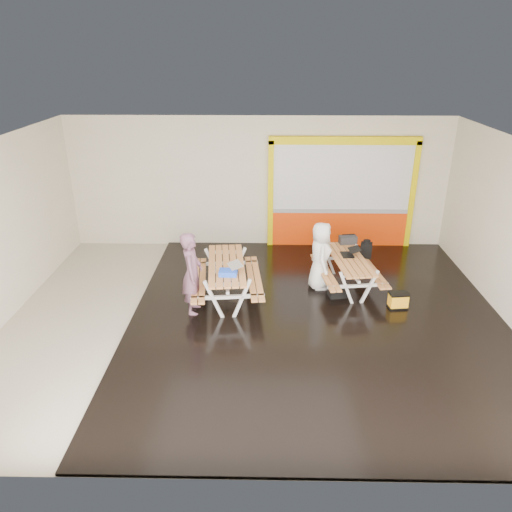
{
  "coord_description": "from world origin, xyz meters",
  "views": [
    {
      "loc": [
        0.18,
        -8.53,
        5.11
      ],
      "look_at": [
        0.0,
        0.9,
        1.0
      ],
      "focal_mm": 33.97,
      "sensor_mm": 36.0,
      "label": 1
    }
  ],
  "objects_px": {
    "picnic_table_left": "(227,272)",
    "laptop_left": "(230,269)",
    "person_right": "(320,256)",
    "toolbox": "(348,240)",
    "dark_case": "(338,293)",
    "person_left": "(192,273)",
    "blue_pouch": "(228,273)",
    "picnic_table_right": "(349,265)",
    "fluke_bag": "(398,301)",
    "backpack": "(366,249)",
    "laptop_right": "(350,253)"
  },
  "relations": [
    {
      "from": "toolbox",
      "to": "dark_case",
      "type": "distance_m",
      "value": 1.54
    },
    {
      "from": "person_right",
      "to": "dark_case",
      "type": "height_order",
      "value": "person_right"
    },
    {
      "from": "laptop_right",
      "to": "toolbox",
      "type": "bearing_deg",
      "value": 85.13
    },
    {
      "from": "backpack",
      "to": "laptop_left",
      "type": "bearing_deg",
      "value": -152.28
    },
    {
      "from": "picnic_table_left",
      "to": "person_right",
      "type": "height_order",
      "value": "person_right"
    },
    {
      "from": "toolbox",
      "to": "backpack",
      "type": "height_order",
      "value": "toolbox"
    },
    {
      "from": "picnic_table_left",
      "to": "laptop_left",
      "type": "bearing_deg",
      "value": -74.32
    },
    {
      "from": "backpack",
      "to": "blue_pouch",
      "type": "bearing_deg",
      "value": -150.52
    },
    {
      "from": "picnic_table_left",
      "to": "person_right",
      "type": "distance_m",
      "value": 2.14
    },
    {
      "from": "picnic_table_right",
      "to": "blue_pouch",
      "type": "distance_m",
      "value": 2.85
    },
    {
      "from": "picnic_table_left",
      "to": "toolbox",
      "type": "height_order",
      "value": "toolbox"
    },
    {
      "from": "backpack",
      "to": "fluke_bag",
      "type": "relative_size",
      "value": 1.05
    },
    {
      "from": "laptop_right",
      "to": "toolbox",
      "type": "height_order",
      "value": "toolbox"
    },
    {
      "from": "picnic_table_left",
      "to": "blue_pouch",
      "type": "distance_m",
      "value": 0.6
    },
    {
      "from": "person_right",
      "to": "laptop_right",
      "type": "height_order",
      "value": "person_right"
    },
    {
      "from": "fluke_bag",
      "to": "picnic_table_left",
      "type": "bearing_deg",
      "value": 174.11
    },
    {
      "from": "laptop_left",
      "to": "dark_case",
      "type": "bearing_deg",
      "value": 12.63
    },
    {
      "from": "blue_pouch",
      "to": "backpack",
      "type": "bearing_deg",
      "value": 29.48
    },
    {
      "from": "blue_pouch",
      "to": "toolbox",
      "type": "distance_m",
      "value": 3.35
    },
    {
      "from": "backpack",
      "to": "fluke_bag",
      "type": "height_order",
      "value": "backpack"
    },
    {
      "from": "backpack",
      "to": "laptop_right",
      "type": "bearing_deg",
      "value": -132.71
    },
    {
      "from": "person_right",
      "to": "picnic_table_right",
      "type": "bearing_deg",
      "value": -92.64
    },
    {
      "from": "picnic_table_left",
      "to": "picnic_table_right",
      "type": "height_order",
      "value": "picnic_table_left"
    },
    {
      "from": "backpack",
      "to": "person_left",
      "type": "bearing_deg",
      "value": -154.95
    },
    {
      "from": "toolbox",
      "to": "fluke_bag",
      "type": "xyz_separation_m",
      "value": [
        0.82,
        -1.79,
        -0.65
      ]
    },
    {
      "from": "picnic_table_left",
      "to": "backpack",
      "type": "xyz_separation_m",
      "value": [
        3.21,
        1.23,
        0.05
      ]
    },
    {
      "from": "toolbox",
      "to": "dark_case",
      "type": "xyz_separation_m",
      "value": [
        -0.36,
        -1.3,
        -0.74
      ]
    },
    {
      "from": "dark_case",
      "to": "blue_pouch",
      "type": "bearing_deg",
      "value": -164.29
    },
    {
      "from": "backpack",
      "to": "dark_case",
      "type": "relative_size",
      "value": 1.07
    },
    {
      "from": "backpack",
      "to": "dark_case",
      "type": "bearing_deg",
      "value": -125.14
    },
    {
      "from": "laptop_left",
      "to": "backpack",
      "type": "bearing_deg",
      "value": 27.72
    },
    {
      "from": "blue_pouch",
      "to": "toolbox",
      "type": "height_order",
      "value": "toolbox"
    },
    {
      "from": "toolbox",
      "to": "fluke_bag",
      "type": "height_order",
      "value": "toolbox"
    },
    {
      "from": "laptop_right",
      "to": "laptop_left",
      "type": "bearing_deg",
      "value": -157.01
    },
    {
      "from": "person_left",
      "to": "fluke_bag",
      "type": "relative_size",
      "value": 4.14
    },
    {
      "from": "laptop_left",
      "to": "dark_case",
      "type": "relative_size",
      "value": 1.29
    },
    {
      "from": "dark_case",
      "to": "fluke_bag",
      "type": "relative_size",
      "value": 0.98
    },
    {
      "from": "dark_case",
      "to": "fluke_bag",
      "type": "xyz_separation_m",
      "value": [
        1.19,
        -0.5,
        0.09
      ]
    },
    {
      "from": "picnic_table_left",
      "to": "blue_pouch",
      "type": "xyz_separation_m",
      "value": [
        0.08,
        -0.54,
        0.25
      ]
    },
    {
      "from": "picnic_table_left",
      "to": "person_left",
      "type": "relative_size",
      "value": 1.31
    },
    {
      "from": "person_left",
      "to": "laptop_left",
      "type": "relative_size",
      "value": 3.28
    },
    {
      "from": "blue_pouch",
      "to": "toolbox",
      "type": "bearing_deg",
      "value": 35.81
    },
    {
      "from": "person_left",
      "to": "toolbox",
      "type": "distance_m",
      "value": 3.97
    },
    {
      "from": "person_right",
      "to": "toolbox",
      "type": "relative_size",
      "value": 3.6
    },
    {
      "from": "backpack",
      "to": "picnic_table_right",
      "type": "bearing_deg",
      "value": -126.79
    },
    {
      "from": "laptop_right",
      "to": "backpack",
      "type": "height_order",
      "value": "laptop_right"
    },
    {
      "from": "picnic_table_right",
      "to": "blue_pouch",
      "type": "relative_size",
      "value": 5.83
    },
    {
      "from": "person_left",
      "to": "laptop_left",
      "type": "xyz_separation_m",
      "value": [
        0.76,
        0.17,
        0.02
      ]
    },
    {
      "from": "toolbox",
      "to": "picnic_table_left",
      "type": "bearing_deg",
      "value": -153.01
    },
    {
      "from": "person_left",
      "to": "fluke_bag",
      "type": "height_order",
      "value": "person_left"
    }
  ]
}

